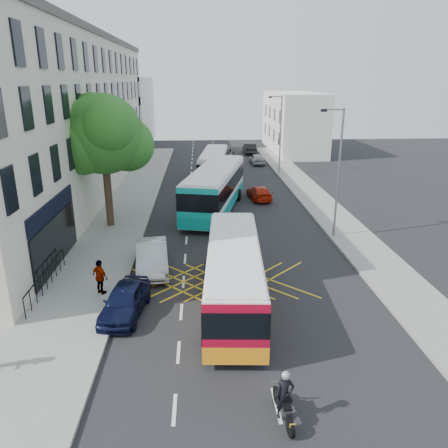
{
  "coord_description": "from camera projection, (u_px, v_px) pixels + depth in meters",
  "views": [
    {
      "loc": [
        -2.29,
        -14.1,
        9.75
      ],
      "look_at": [
        -1.0,
        8.55,
        2.2
      ],
      "focal_mm": 35.0,
      "sensor_mm": 36.0,
      "label": 1
    }
  ],
  "objects": [
    {
      "name": "distant_car_silver",
      "position": [
        257.0,
        159.0,
        52.37
      ],
      "size": [
        1.69,
        3.83,
        1.28
      ],
      "primitive_type": "imported",
      "rotation": [
        0.0,
        0.0,
        3.19
      ],
      "color": "#999CA0",
      "rests_on": "ground"
    },
    {
      "name": "bus_far",
      "position": [
        214.0,
        164.0,
        44.58
      ],
      "size": [
        3.48,
        10.21,
        2.81
      ],
      "rotation": [
        0.0,
        0.0,
        -0.12
      ],
      "color": "silver",
      "rests_on": "ground"
    },
    {
      "name": "ground",
      "position": [
        263.0,
        349.0,
        16.56
      ],
      "size": [
        120.0,
        120.0,
        0.0
      ],
      "primitive_type": "plane",
      "color": "black",
      "rests_on": "ground"
    },
    {
      "name": "street_tree",
      "position": [
        103.0,
        135.0,
        28.29
      ],
      "size": [
        6.3,
        5.7,
        8.8
      ],
      "color": "#382619",
      "rests_on": "pavement_left"
    },
    {
      "name": "parked_car_silver",
      "position": [
        152.0,
        257.0,
        23.22
      ],
      "size": [
        2.1,
        4.75,
        1.51
      ],
      "primitive_type": "imported",
      "rotation": [
        0.0,
        0.0,
        0.11
      ],
      "color": "#ACAEB4",
      "rests_on": "ground"
    },
    {
      "name": "parked_car_blue",
      "position": [
        125.0,
        300.0,
        18.83
      ],
      "size": [
        2.09,
        4.11,
        1.34
      ],
      "primitive_type": "imported",
      "rotation": [
        0.0,
        0.0,
        -0.13
      ],
      "color": "black",
      "rests_on": "ground"
    },
    {
      "name": "distant_car_grey",
      "position": [
        224.0,
        154.0,
        54.95
      ],
      "size": [
        3.14,
        5.57,
        1.47
      ],
      "primitive_type": "imported",
      "rotation": [
        0.0,
        0.0,
        -0.14
      ],
      "color": "#3A3C42",
      "rests_on": "ground"
    },
    {
      "name": "terrace_main",
      "position": [
        60.0,
        116.0,
        36.87
      ],
      "size": [
        8.3,
        45.0,
        13.5
      ],
      "color": "beige",
      "rests_on": "ground"
    },
    {
      "name": "lamp_near",
      "position": [
        337.0,
        167.0,
        26.81
      ],
      "size": [
        1.45,
        0.15,
        8.0
      ],
      "color": "slate",
      "rests_on": "pavement_right"
    },
    {
      "name": "bus_mid",
      "position": [
        215.0,
        188.0,
        33.47
      ],
      "size": [
        5.45,
        12.33,
        3.38
      ],
      "rotation": [
        0.0,
        0.0,
        -0.23
      ],
      "color": "silver",
      "rests_on": "ground"
    },
    {
      "name": "distant_car_dark",
      "position": [
        250.0,
        148.0,
        59.74
      ],
      "size": [
        1.54,
        4.34,
        1.43
      ],
      "primitive_type": "imported",
      "rotation": [
        0.0,
        0.0,
        3.15
      ],
      "color": "black",
      "rests_on": "ground"
    },
    {
      "name": "pavement_left",
      "position": [
        111.0,
        226.0,
        30.29
      ],
      "size": [
        5.0,
        70.0,
        0.15
      ],
      "primitive_type": "cube",
      "color": "gray",
      "rests_on": "ground"
    },
    {
      "name": "terrace_far",
      "position": [
        121.0,
        112.0,
        66.32
      ],
      "size": [
        8.0,
        20.0,
        10.0
      ],
      "primitive_type": "cube",
      "color": "silver",
      "rests_on": "ground"
    },
    {
      "name": "railings",
      "position": [
        46.0,
        278.0,
        20.83
      ],
      "size": [
        0.08,
        5.6,
        1.14
      ],
      "primitive_type": null,
      "color": "black",
      "rests_on": "pavement_left"
    },
    {
      "name": "lamp_far",
      "position": [
        280.0,
        131.0,
        45.75
      ],
      "size": [
        1.45,
        0.15,
        8.0
      ],
      "color": "slate",
      "rests_on": "pavement_right"
    },
    {
      "name": "motorbike",
      "position": [
        284.0,
        397.0,
        12.92
      ],
      "size": [
        0.64,
        1.93,
        1.71
      ],
      "rotation": [
        0.0,
        0.0,
        0.12
      ],
      "color": "black",
      "rests_on": "ground"
    },
    {
      "name": "pavement_right",
      "position": [
        337.0,
        222.0,
        31.15
      ],
      "size": [
        3.0,
        70.0,
        0.15
      ],
      "primitive_type": "cube",
      "color": "gray",
      "rests_on": "ground"
    },
    {
      "name": "red_hatchback",
      "position": [
        259.0,
        193.0,
        37.09
      ],
      "size": [
        1.99,
        4.08,
        1.14
      ],
      "primitive_type": "imported",
      "rotation": [
        0.0,
        0.0,
        3.24
      ],
      "color": "#B41B07",
      "rests_on": "ground"
    },
    {
      "name": "pedestrian_far",
      "position": [
        100.0,
        277.0,
        20.3
      ],
      "size": [
        1.03,
        0.93,
        1.69
      ],
      "primitive_type": "imported",
      "rotation": [
        0.0,
        0.0,
        2.48
      ],
      "color": "gray",
      "rests_on": "pavement_left"
    },
    {
      "name": "bus_near",
      "position": [
        234.0,
        274.0,
        19.49
      ],
      "size": [
        3.0,
        10.2,
        2.83
      ],
      "rotation": [
        0.0,
        0.0,
        -0.06
      ],
      "color": "silver",
      "rests_on": "ground"
    },
    {
      "name": "building_right",
      "position": [
        293.0,
        122.0,
        61.36
      ],
      "size": [
        6.0,
        18.0,
        8.0
      ],
      "primitive_type": "cube",
      "color": "silver",
      "rests_on": "ground"
    }
  ]
}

